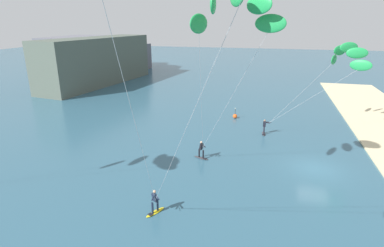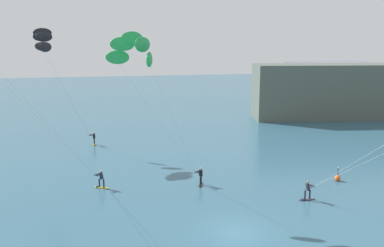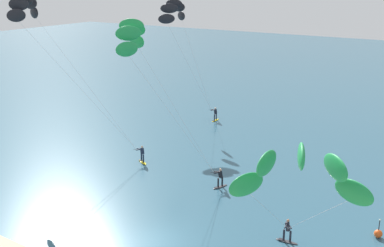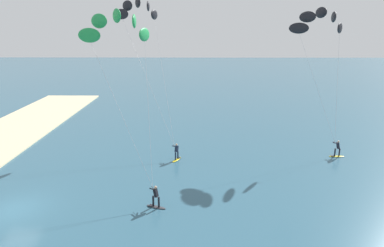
% 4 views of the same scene
% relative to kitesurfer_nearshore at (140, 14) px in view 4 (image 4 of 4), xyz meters
% --- Properties ---
extents(ground_plane, '(240.00, 240.00, 0.00)m').
position_rel_kitesurfer_nearshore_xyz_m(ground_plane, '(17.87, -6.51, -13.71)').
color(ground_plane, '#2D566B').
extents(kitesurfer_nearshore, '(11.37, 7.60, 15.49)m').
position_rel_kitesurfer_nearshore_xyz_m(kitesurfer_nearshore, '(0.00, 0.00, 0.00)').
color(kitesurfer_nearshore, yellow).
rests_on(kitesurfer_nearshore, ground).
extents(kitesurfer_far_out, '(8.60, 7.09, 13.80)m').
position_rel_kitesurfer_nearshore_xyz_m(kitesurfer_far_out, '(11.59, 0.13, -1.65)').
color(kitesurfer_far_out, '#333338').
rests_on(kitesurfer_far_out, ground).
extents(kitesurfer_downwind, '(6.81, 6.26, 14.35)m').
position_rel_kitesurfer_nearshore_xyz_m(kitesurfer_downwind, '(2.51, 19.10, -1.14)').
color(kitesurfer_downwind, yellow).
rests_on(kitesurfer_downwind, ground).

